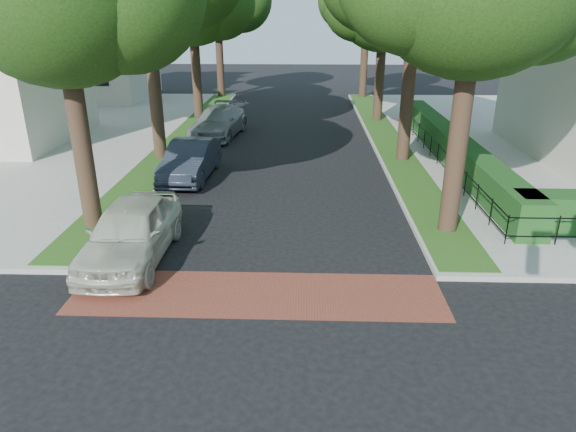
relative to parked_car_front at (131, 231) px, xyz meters
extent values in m
plane|color=black|center=(3.60, -5.00, -0.83)|extent=(120.00, 120.00, 0.00)
cube|color=brown|center=(3.60, -1.80, -0.82)|extent=(9.00, 2.20, 0.01)
cube|color=#184112|center=(9.00, 14.10, -0.67)|extent=(1.60, 29.80, 0.02)
cube|color=#184112|center=(-1.80, 14.10, -0.67)|extent=(1.60, 29.80, 0.02)
cylinder|color=black|center=(9.10, 2.00, 3.00)|extent=(0.56, 0.56, 7.35)
cylinder|color=black|center=(9.10, 10.00, 3.17)|extent=(0.56, 0.56, 7.70)
cylinder|color=black|center=(9.10, 19.00, 2.65)|extent=(0.56, 0.56, 6.65)
sphere|color=#18320D|center=(10.70, 19.30, 5.76)|extent=(4.35, 4.35, 4.35)
sphere|color=#18320D|center=(7.65, 18.80, 5.86)|extent=(4.06, 4.06, 4.06)
cylinder|color=black|center=(9.10, 28.00, 2.82)|extent=(0.56, 0.56, 7.00)
sphere|color=#18320D|center=(10.75, 28.30, 6.12)|extent=(4.50, 4.50, 4.50)
sphere|color=#18320D|center=(7.60, 27.80, 6.22)|extent=(4.20, 4.20, 4.20)
cylinder|color=black|center=(-1.90, 2.00, 2.82)|extent=(0.56, 0.56, 7.00)
cylinder|color=black|center=(-1.90, 10.00, 3.35)|extent=(0.56, 0.56, 8.05)
cylinder|color=black|center=(-1.90, 19.00, 2.75)|extent=(0.56, 0.56, 6.86)
sphere|color=#18320D|center=(-0.36, 19.30, 5.98)|extent=(4.20, 4.20, 4.20)
sphere|color=#18320D|center=(-3.30, 18.80, 6.08)|extent=(3.92, 3.92, 3.92)
cylinder|color=black|center=(-1.90, 28.00, 2.89)|extent=(0.56, 0.56, 7.14)
sphere|color=#18320D|center=(-0.19, 28.30, 6.27)|extent=(4.65, 4.65, 4.65)
cube|color=#173E15|center=(11.30, 10.00, -0.08)|extent=(1.00, 18.00, 1.20)
cube|color=beige|center=(-11.90, 27.00, 2.57)|extent=(9.00, 8.00, 6.50)
imported|color=beige|center=(0.00, 0.00, 0.00)|extent=(1.98, 4.86, 1.65)
imported|color=#222733|center=(0.06, 7.37, -0.06)|extent=(1.83, 4.70, 1.53)
imported|color=gray|center=(0.00, 14.93, -0.04)|extent=(2.88, 5.63, 1.56)
camera|label=1|loc=(4.71, -12.63, 5.60)|focal=32.00mm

